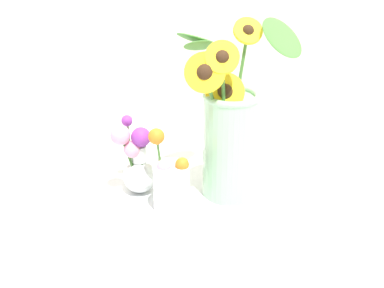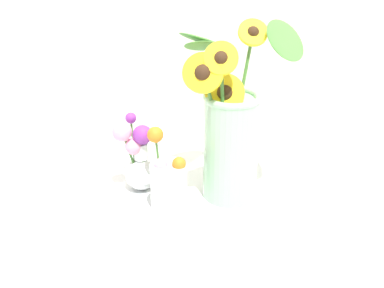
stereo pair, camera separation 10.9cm
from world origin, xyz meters
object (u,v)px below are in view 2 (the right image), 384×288
(serving_tray, at_px, (192,199))
(vase_bulb_right, at_px, (139,158))
(mason_jar_sunflowers, at_px, (230,133))
(vase_small_center, at_px, (168,182))

(serving_tray, height_order, vase_bulb_right, vase_bulb_right)
(serving_tray, distance_m, mason_jar_sunflowers, 0.17)
(vase_small_center, bearing_deg, vase_bulb_right, 133.98)
(serving_tray, bearing_deg, vase_small_center, -130.82)
(mason_jar_sunflowers, relative_size, vase_small_center, 2.18)
(mason_jar_sunflowers, bearing_deg, vase_bulb_right, 176.00)
(vase_small_center, bearing_deg, mason_jar_sunflowers, 25.87)
(serving_tray, relative_size, vase_small_center, 2.94)
(mason_jar_sunflowers, xyz_separation_m, vase_small_center, (-0.12, -0.06, -0.08))
(vase_small_center, relative_size, vase_bulb_right, 1.03)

